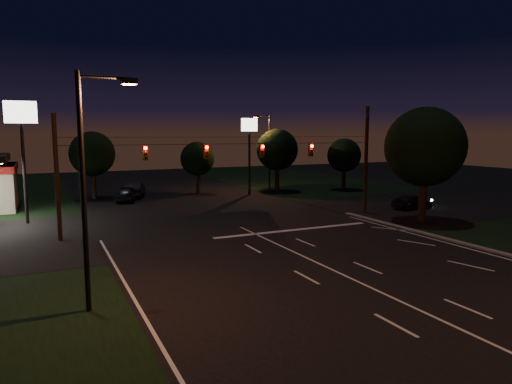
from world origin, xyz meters
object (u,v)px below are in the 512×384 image
car_oncoming_a (126,194)px  car_oncoming_b (135,189)px  utility_pole_right (364,213)px  car_cross (412,202)px  tree_right_near (424,148)px

car_oncoming_a → car_oncoming_b: (1.39, 3.08, 0.01)m
utility_pole_right → car_cross: size_ratio=2.11×
utility_pole_right → car_oncoming_b: utility_pole_right is taller
tree_right_near → utility_pole_right: bearing=107.5°
tree_right_near → car_cross: (3.71, 4.72, -5.06)m
utility_pole_right → car_oncoming_a: size_ratio=1.97×
car_oncoming_a → car_cross: 27.43m
car_oncoming_b → car_cross: size_ratio=1.12×
car_oncoming_a → car_oncoming_b: bearing=-99.0°
utility_pole_right → car_oncoming_b: (-15.89, 18.62, 0.79)m
utility_pole_right → car_oncoming_b: 24.50m
utility_pole_right → car_oncoming_a: (-17.29, 15.55, 0.78)m
car_oncoming_b → utility_pole_right: bearing=148.7°
utility_pole_right → car_cross: (5.23, -0.12, 0.62)m
utility_pole_right → tree_right_near: size_ratio=1.03×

